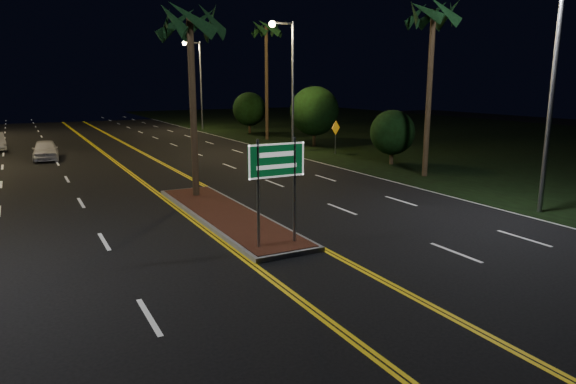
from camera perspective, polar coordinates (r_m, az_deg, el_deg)
ground at (r=13.30m, az=4.29°, el=-9.68°), size 120.00×120.00×0.00m
grass_right at (r=51.20m, az=17.96°, el=6.03°), size 40.00×110.00×0.01m
median_island at (r=19.26m, az=-6.90°, el=-2.54°), size 2.25×10.25×0.17m
highway_sign at (r=15.00m, az=-1.28°, el=2.41°), size 1.80×0.08×3.20m
streetlight_right_near at (r=21.28m, az=26.96°, el=12.80°), size 1.91×0.44×9.00m
streetlight_right_mid at (r=36.73m, az=0.00°, el=13.27°), size 1.91×0.44×9.00m
streetlight_right_far at (r=55.18m, az=-10.06°, el=12.71°), size 1.91×0.44×9.00m
palm_median at (r=22.06m, az=-10.87°, el=18.02°), size 2.40×2.40×8.30m
palm_right_near at (r=28.18m, az=15.86°, el=18.38°), size 2.40×2.40×9.30m
palm_right_far at (r=45.04m, az=-2.44°, el=17.49°), size 2.40×2.40×10.30m
shrub_near at (r=31.79m, az=11.52°, el=6.50°), size 2.70×2.70×3.30m
shrub_mid at (r=40.19m, az=2.96°, el=8.98°), size 3.78×3.78×4.62m
shrub_far at (r=50.78m, az=-4.31°, el=9.17°), size 3.24×3.24×3.96m
car_near at (r=36.67m, az=-25.38°, el=4.41°), size 2.21×4.59×1.49m
warning_sign at (r=35.91m, az=5.31°, el=6.59°), size 0.90×0.42×2.31m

